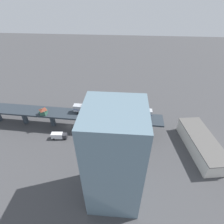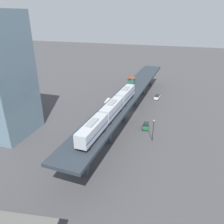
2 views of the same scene
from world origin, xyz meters
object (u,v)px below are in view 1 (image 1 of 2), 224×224
at_px(street_car_green, 91,116).
at_px(office_tower, 114,160).
at_px(subway_train, 112,110).
at_px(signal_hut, 43,111).
at_px(delivery_truck, 59,136).
at_px(street_car_white, 40,113).
at_px(warehouse_building, 201,144).
at_px(street_lamp, 104,109).

relative_size(street_car_green, office_tower, 0.13).
height_order(subway_train, signal_hut, subway_train).
relative_size(street_car_green, delivery_truck, 0.62).
bearing_deg(subway_train, street_car_white, -100.94).
xyz_separation_m(subway_train, signal_hut, (2.39, -32.69, -0.74)).
xyz_separation_m(street_car_white, office_tower, (41.91, 44.39, 17.06)).
bearing_deg(street_car_white, office_tower, 46.64).
distance_m(subway_train, street_car_green, 17.88).
height_order(subway_train, office_tower, office_tower).
xyz_separation_m(signal_hut, delivery_truck, (6.96, 8.40, -8.67)).
height_order(delivery_truck, warehouse_building, warehouse_building).
bearing_deg(street_lamp, delivery_truck, -43.11).
distance_m(signal_hut, office_tower, 48.55).
bearing_deg(street_lamp, subway_train, 25.26).
relative_size(signal_hut, street_lamp, 0.49).
distance_m(subway_train, delivery_truck, 27.68).
bearing_deg(street_car_white, signal_hut, 38.85).
height_order(subway_train, street_car_green, subway_train).
distance_m(street_car_white, warehouse_building, 82.86).
relative_size(delivery_truck, office_tower, 0.20).
relative_size(delivery_truck, warehouse_building, 0.25).
relative_size(signal_hut, street_car_green, 0.75).
bearing_deg(subway_train, street_car_green, -122.53).
xyz_separation_m(subway_train, street_car_white, (-7.93, -41.00, -10.23)).
relative_size(signal_hut, street_car_white, 0.74).
height_order(street_lamp, warehouse_building, street_lamp).
bearing_deg(street_car_white, delivery_truck, 44.03).
relative_size(subway_train, street_car_green, 8.26).
bearing_deg(street_lamp, street_car_white, -85.04).
height_order(signal_hut, street_car_green, signal_hut).
bearing_deg(delivery_truck, street_car_white, -135.97).
xyz_separation_m(street_car_white, street_lamp, (-3.10, 35.80, 3.17)).
distance_m(street_car_white, street_lamp, 36.07).
distance_m(signal_hut, delivery_truck, 13.93).
relative_size(delivery_truck, street_lamp, 1.06).
bearing_deg(street_car_green, street_car_white, -90.09).
bearing_deg(signal_hut, delivery_truck, 50.33).
height_order(subway_train, delivery_truck, subway_train).
xyz_separation_m(street_car_white, warehouse_building, (19.13, 80.58, 2.47)).
bearing_deg(office_tower, signal_hut, -131.22).
height_order(street_car_green, delivery_truck, delivery_truck).
xyz_separation_m(signal_hut, street_lamp, (-13.42, 27.48, -6.32)).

